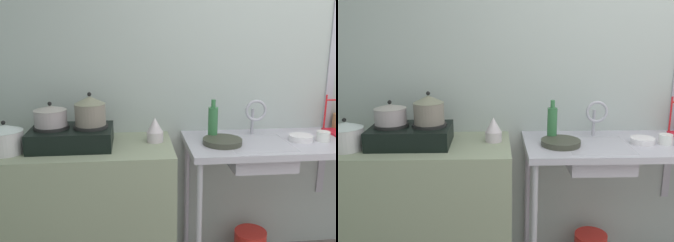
% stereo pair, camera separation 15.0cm
% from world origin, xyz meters
% --- Properties ---
extents(wall_back, '(4.96, 0.10, 2.76)m').
position_xyz_m(wall_back, '(0.00, 1.55, 1.38)').
color(wall_back, '#A7B1AD').
rests_on(wall_back, ground).
extents(counter_concrete, '(1.11, 0.56, 0.92)m').
position_xyz_m(counter_concrete, '(-1.49, 1.22, 0.46)').
color(counter_concrete, gray).
rests_on(counter_concrete, ground).
extents(counter_sink, '(1.35, 0.56, 0.92)m').
position_xyz_m(counter_sink, '(-0.17, 1.22, 0.84)').
color(counter_sink, '#ABA8B7').
rests_on(counter_sink, ground).
extents(stove, '(0.48, 0.34, 0.13)m').
position_xyz_m(stove, '(-1.54, 1.22, 0.98)').
color(stove, black).
rests_on(stove, counter_concrete).
extents(pot_on_left_burner, '(0.19, 0.19, 0.14)m').
position_xyz_m(pot_on_left_burner, '(-1.65, 1.22, 1.11)').
color(pot_on_left_burner, '#9C8F94').
rests_on(pot_on_left_burner, stove).
extents(pot_on_right_burner, '(0.18, 0.18, 0.20)m').
position_xyz_m(pot_on_right_burner, '(-1.42, 1.22, 1.13)').
color(pot_on_right_burner, slate).
rests_on(pot_on_right_burner, stove).
extents(pot_beside_stove, '(0.21, 0.21, 0.19)m').
position_xyz_m(pot_beside_stove, '(-1.90, 1.14, 1.00)').
color(pot_beside_stove, silver).
rests_on(pot_beside_stove, counter_concrete).
extents(percolator, '(0.10, 0.10, 0.15)m').
position_xyz_m(percolator, '(-1.04, 1.27, 0.99)').
color(percolator, silver).
rests_on(percolator, counter_concrete).
extents(sink_basin, '(0.38, 0.37, 0.14)m').
position_xyz_m(sink_basin, '(-0.40, 1.17, 0.85)').
color(sink_basin, '#ABA8B7').
rests_on(sink_basin, counter_sink).
extents(faucet, '(0.14, 0.08, 0.24)m').
position_xyz_m(faucet, '(-0.38, 1.33, 1.08)').
color(faucet, '#ABA8B7').
rests_on(faucet, counter_sink).
extents(frying_pan, '(0.24, 0.24, 0.03)m').
position_xyz_m(frying_pan, '(-0.63, 1.18, 0.93)').
color(frying_pan, '#393A2F').
rests_on(frying_pan, counter_sink).
extents(cup_by_rack, '(0.08, 0.08, 0.06)m').
position_xyz_m(cup_by_rack, '(0.02, 1.18, 0.95)').
color(cup_by_rack, white).
rests_on(cup_by_rack, counter_sink).
extents(small_bowl_on_drainboard, '(0.15, 0.15, 0.04)m').
position_xyz_m(small_bowl_on_drainboard, '(-0.12, 1.20, 0.93)').
color(small_bowl_on_drainboard, white).
rests_on(small_bowl_on_drainboard, counter_sink).
extents(bottle_by_sink, '(0.06, 0.06, 0.26)m').
position_xyz_m(bottle_by_sink, '(-0.67, 1.29, 1.03)').
color(bottle_by_sink, '#337040').
rests_on(bottle_by_sink, counter_sink).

